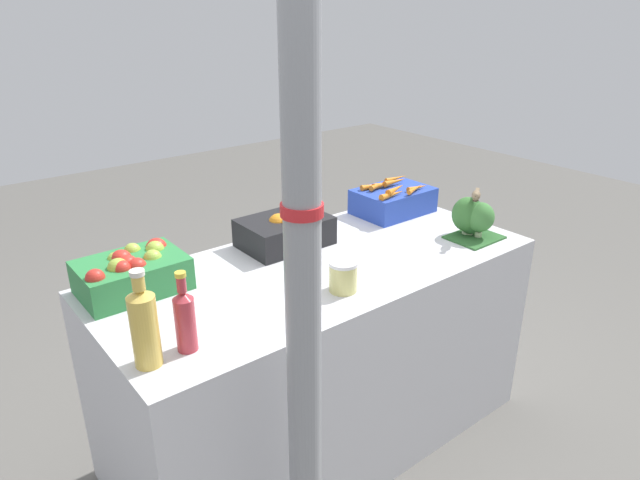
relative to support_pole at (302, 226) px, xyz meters
The scene contains 11 objects.
ground_plane 1.51m from the support_pole, 48.28° to the left, with size 10.00×10.00×0.00m, color #605E59.
market_table 1.17m from the support_pole, 48.28° to the left, with size 1.75×0.79×0.85m, color silver.
support_pole is the anchor object (origin of this frame).
apple_crate 0.91m from the support_pole, 100.43° to the left, with size 0.36×0.25×0.15m.
orange_crate 1.03m from the support_pole, 57.52° to the left, with size 0.36×0.25×0.15m.
carrot_crate 1.46m from the support_pole, 35.11° to the left, with size 0.36×0.26×0.16m.
broccoli_pile 1.31m from the support_pole, 17.54° to the left, with size 0.22×0.20×0.17m.
juice_bottle_golden 0.56m from the support_pole, 129.86° to the left, with size 0.08×0.08×0.30m.
juice_bottle_ruby 0.52m from the support_pole, 116.05° to the left, with size 0.06×0.06×0.25m.
pickle_jar 0.68m from the support_pole, 38.44° to the left, with size 0.10×0.10×0.11m.
sparrow_bird 1.25m from the support_pole, 16.71° to the left, with size 0.12×0.08×0.05m.
Camera 1 is at (-1.26, -1.59, 1.81)m, focal length 32.00 mm.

